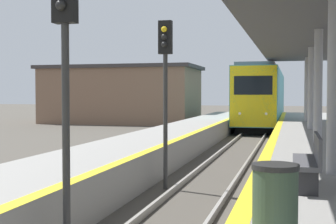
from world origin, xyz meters
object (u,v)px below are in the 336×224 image
signal_near (65,55)px  signal_mid (165,72)px  train (264,97)px  trash_bin (275,201)px  bench (310,159)px

signal_near → signal_mid: same height
train → signal_near: 32.92m
trash_bin → signal_mid: bearing=114.5°
bench → signal_mid: bearing=133.3°
train → signal_near: bearing=-91.9°
train → trash_bin: (2.12, -34.10, -0.91)m
signal_near → bench: size_ratio=2.65×
train → signal_near: (-1.07, -32.89, 0.87)m
signal_mid → bench: signal_mid is taller
signal_mid → train: bearing=87.8°
signal_mid → bench: 5.60m
trash_bin → signal_near: bearing=159.3°
train → signal_near: size_ratio=4.74×
train → signal_mid: (-1.05, -27.12, 0.87)m
trash_bin → bench: size_ratio=0.49×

